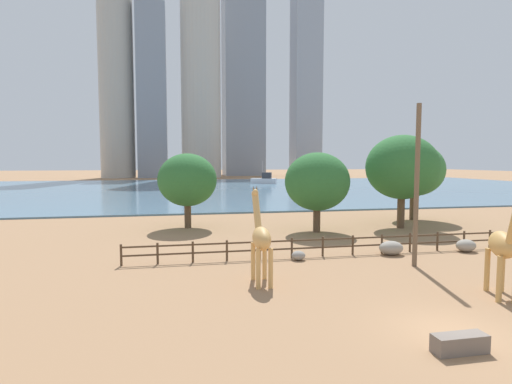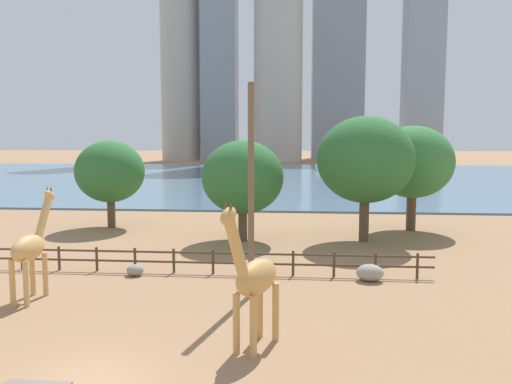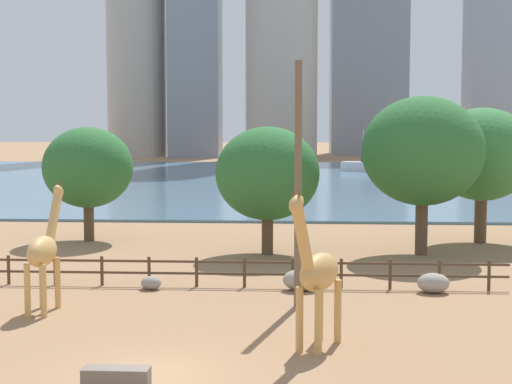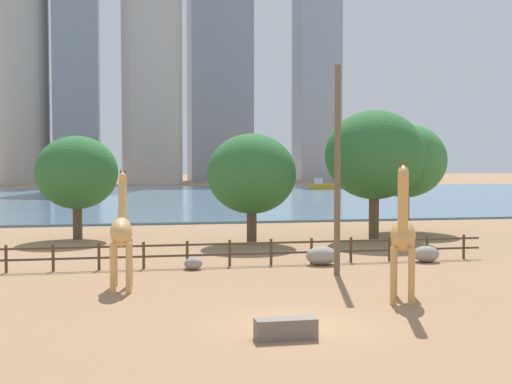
# 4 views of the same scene
# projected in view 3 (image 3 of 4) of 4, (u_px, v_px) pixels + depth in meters

# --- Properties ---
(ground_plane) EXTENTS (400.00, 400.00, 0.00)m
(ground_plane) POSITION_uv_depth(u_px,v_px,m) (270.00, 179.00, 101.88)
(ground_plane) COLOR #9E7551
(harbor_water) EXTENTS (180.00, 86.00, 0.20)m
(harbor_water) POSITION_uv_depth(u_px,v_px,m) (269.00, 179.00, 98.89)
(harbor_water) COLOR slate
(harbor_water) RESTS_ON ground
(giraffe_tall) EXTENTS (0.93, 3.51, 4.86)m
(giraffe_tall) POSITION_uv_depth(u_px,v_px,m) (44.00, 250.00, 29.60)
(giraffe_tall) COLOR tan
(giraffe_tall) RESTS_ON ground
(giraffe_companion) EXTENTS (1.96, 3.31, 5.22)m
(giraffe_companion) POSITION_uv_depth(u_px,v_px,m) (317.00, 273.00, 24.62)
(giraffe_companion) COLOR tan
(giraffe_companion) RESTS_ON ground
(utility_pole) EXTENTS (0.28, 0.28, 9.52)m
(utility_pole) POSITION_uv_depth(u_px,v_px,m) (298.00, 185.00, 30.21)
(utility_pole) COLOR brown
(utility_pole) RESTS_ON ground
(boulder_near_fence) EXTENTS (1.61, 1.23, 0.92)m
(boulder_near_fence) POSITION_uv_depth(u_px,v_px,m) (302.00, 280.00, 33.45)
(boulder_near_fence) COLOR gray
(boulder_near_fence) RESTS_ON ground
(boulder_by_pole) EXTENTS (0.87, 0.78, 0.58)m
(boulder_by_pole) POSITION_uv_depth(u_px,v_px,m) (151.00, 283.00, 33.66)
(boulder_by_pole) COLOR gray
(boulder_by_pole) RESTS_ON ground
(boulder_small) EXTENTS (1.35, 1.12, 0.84)m
(boulder_small) POSITION_uv_depth(u_px,v_px,m) (433.00, 283.00, 33.00)
(boulder_small) COLOR gray
(boulder_small) RESTS_ON ground
(feeding_trough) EXTENTS (1.80, 0.60, 0.60)m
(feeding_trough) POSITION_uv_depth(u_px,v_px,m) (116.00, 379.00, 20.98)
(feeding_trough) COLOR #72665B
(feeding_trough) RESTS_ON ground
(enclosure_fence) EXTENTS (26.12, 0.14, 1.30)m
(enclosure_fence) POSITION_uv_depth(u_px,v_px,m) (202.00, 270.00, 34.20)
(enclosure_fence) COLOR #4C3826
(enclosure_fence) RESTS_ON ground
(tree_left_large) EXTENTS (6.14, 6.14, 8.07)m
(tree_left_large) POSITION_uv_depth(u_px,v_px,m) (482.00, 155.00, 46.48)
(tree_left_large) COLOR brown
(tree_left_large) RESTS_ON ground
(tree_center_broad) EXTENTS (6.57, 6.57, 8.62)m
(tree_center_broad) POSITION_uv_depth(u_px,v_px,m) (423.00, 151.00, 42.18)
(tree_center_broad) COLOR brown
(tree_center_broad) RESTS_ON ground
(tree_right_tall) EXTENTS (5.64, 5.64, 6.97)m
(tree_right_tall) POSITION_uv_depth(u_px,v_px,m) (267.00, 174.00, 42.37)
(tree_right_tall) COLOR brown
(tree_right_tall) RESTS_ON ground
(tree_left_small) EXTENTS (5.43, 5.43, 6.92)m
(tree_left_small) POSITION_uv_depth(u_px,v_px,m) (88.00, 168.00, 47.30)
(tree_left_small) COLOR brown
(tree_left_small) RESTS_ON ground
(boat_ferry) EXTENTS (7.23, 4.91, 6.13)m
(boat_ferry) POSITION_uv_depth(u_px,v_px,m) (367.00, 164.00, 114.40)
(boat_ferry) COLOR silver
(boat_ferry) RESTS_ON harbor_water
(boat_tug) EXTENTS (4.98, 2.98, 2.07)m
(boat_tug) POSITION_uv_depth(u_px,v_px,m) (475.00, 165.00, 119.60)
(boat_tug) COLOR gold
(boat_tug) RESTS_ON harbor_water
(skyline_block_left) EXTENTS (10.70, 8.97, 64.11)m
(skyline_block_left) POSITION_uv_depth(u_px,v_px,m) (195.00, 4.00, 164.05)
(skyline_block_left) COLOR gray
(skyline_block_left) RESTS_ON ground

